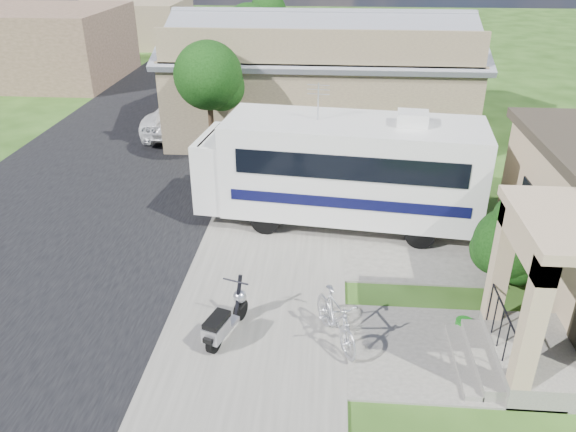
# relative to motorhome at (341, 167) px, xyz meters

# --- Properties ---
(ground) EXTENTS (120.00, 120.00, 0.00)m
(ground) POSITION_rel_motorhome_xyz_m (-0.87, -4.77, -1.78)
(ground) COLOR #203B10
(street_slab) EXTENTS (9.00, 80.00, 0.02)m
(street_slab) POSITION_rel_motorhome_xyz_m (-8.37, 5.23, -1.77)
(street_slab) COLOR black
(street_slab) RESTS_ON ground
(sidewalk_slab) EXTENTS (4.00, 80.00, 0.06)m
(sidewalk_slab) POSITION_rel_motorhome_xyz_m (-1.87, 5.23, -1.75)
(sidewalk_slab) COLOR #615E57
(sidewalk_slab) RESTS_ON ground
(driveway_slab) EXTENTS (7.00, 6.00, 0.05)m
(driveway_slab) POSITION_rel_motorhome_xyz_m (0.63, -0.27, -1.75)
(driveway_slab) COLOR #615E57
(driveway_slab) RESTS_ON ground
(walk_slab) EXTENTS (4.00, 3.00, 0.05)m
(walk_slab) POSITION_rel_motorhome_xyz_m (2.13, -5.77, -1.75)
(walk_slab) COLOR #615E57
(walk_slab) RESTS_ON ground
(warehouse) EXTENTS (12.50, 8.40, 5.04)m
(warehouse) POSITION_rel_motorhome_xyz_m (-0.87, 9.20, 0.21)
(warehouse) COLOR brown
(warehouse) RESTS_ON ground
(distant_bldg_far) EXTENTS (10.00, 8.00, 4.00)m
(distant_bldg_far) POSITION_rel_motorhome_xyz_m (-17.87, 17.23, 0.22)
(distant_bldg_far) COLOR brown
(distant_bldg_far) RESTS_ON ground
(distant_bldg_near) EXTENTS (8.00, 7.00, 3.20)m
(distant_bldg_near) POSITION_rel_motorhome_xyz_m (-15.87, 29.23, -0.18)
(distant_bldg_near) COLOR brown
(distant_bldg_near) RESTS_ON ground
(street_tree_a) EXTENTS (2.44, 2.40, 4.58)m
(street_tree_a) POSITION_rel_motorhome_xyz_m (-4.57, 4.28, 1.47)
(street_tree_a) COLOR black
(street_tree_a) RESTS_ON ground
(street_tree_b) EXTENTS (2.44, 2.40, 4.73)m
(street_tree_b) POSITION_rel_motorhome_xyz_m (-4.57, 14.28, 1.62)
(street_tree_b) COLOR black
(street_tree_b) RESTS_ON ground
(street_tree_c) EXTENTS (2.44, 2.40, 4.42)m
(street_tree_c) POSITION_rel_motorhome_xyz_m (-4.57, 23.28, 1.33)
(street_tree_c) COLOR black
(street_tree_c) RESTS_ON ground
(motorhome) EXTENTS (8.30, 3.40, 4.14)m
(motorhome) POSITION_rel_motorhome_xyz_m (0.00, 0.00, 0.00)
(motorhome) COLOR silver
(motorhome) RESTS_ON ground
(shrub) EXTENTS (1.97, 1.88, 2.41)m
(shrub) POSITION_rel_motorhome_xyz_m (4.11, -3.00, -0.54)
(shrub) COLOR black
(shrub) RESTS_ON ground
(scooter) EXTENTS (0.85, 1.67, 1.13)m
(scooter) POSITION_rel_motorhome_xyz_m (-2.45, -5.68, -1.27)
(scooter) COLOR black
(scooter) RESTS_ON ground
(bicycle) EXTENTS (1.30, 1.99, 1.17)m
(bicycle) POSITION_rel_motorhome_xyz_m (-0.11, -5.60, -1.19)
(bicycle) COLOR #B4B5BD
(bicycle) RESTS_ON ground
(pickup_truck) EXTENTS (2.79, 5.87, 1.62)m
(pickup_truck) POSITION_rel_motorhome_xyz_m (-6.59, 8.31, -0.97)
(pickup_truck) COLOR white
(pickup_truck) RESTS_ON ground
(van) EXTENTS (3.55, 6.45, 1.77)m
(van) POSITION_rel_motorhome_xyz_m (-7.25, 15.52, -0.89)
(van) COLOR white
(van) RESTS_ON ground
(garden_hose) EXTENTS (0.39, 0.39, 0.17)m
(garden_hose) POSITION_rel_motorhome_xyz_m (2.74, -4.89, -1.69)
(garden_hose) COLOR #167018
(garden_hose) RESTS_ON ground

